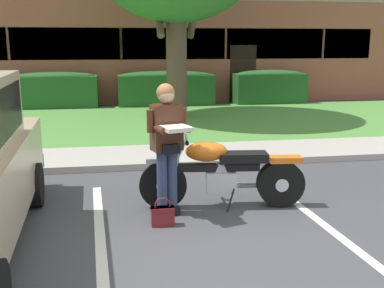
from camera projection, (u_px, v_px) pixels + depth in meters
The scene contains 13 objects.
ground_plane at pixel (213, 249), 4.98m from camera, with size 140.00×140.00×0.00m, color #424247.
curb_strip at pixel (175, 164), 8.19m from camera, with size 60.00×0.20×0.12m, color #ADA89E.
concrete_walk at pixel (169, 154), 9.02m from camera, with size 60.00×1.50×0.08m, color #ADA89E.
grass_lawn at pixel (154, 122), 12.74m from camera, with size 60.00×6.22×0.06m, color #518E3D.
stall_stripe_0 at pixel (101, 249), 4.98m from camera, with size 0.12×4.40×0.01m, color silver.
stall_stripe_1 at pixel (334, 232), 5.41m from camera, with size 0.12×4.40×0.01m, color silver.
motorcycle at pixel (228, 172), 6.16m from camera, with size 2.24×0.82×1.26m.
rider_person at pixel (167, 139), 5.77m from camera, with size 0.54×0.65×1.70m.
handbag at pixel (163, 214), 5.58m from camera, with size 0.28×0.13×0.36m.
hedge_center_left at pixel (55, 90), 15.27m from camera, with size 2.81×0.90×1.24m.
hedge_center_right at pixel (166, 88), 15.87m from camera, with size 3.31×0.90×1.24m.
hedge_right at pixel (269, 86), 16.46m from camera, with size 2.55×0.90×1.24m.
brick_building at pixel (120, 45), 21.23m from camera, with size 22.46×10.90×4.11m.
Camera 1 is at (-0.98, -4.51, 2.20)m, focal length 42.74 mm.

